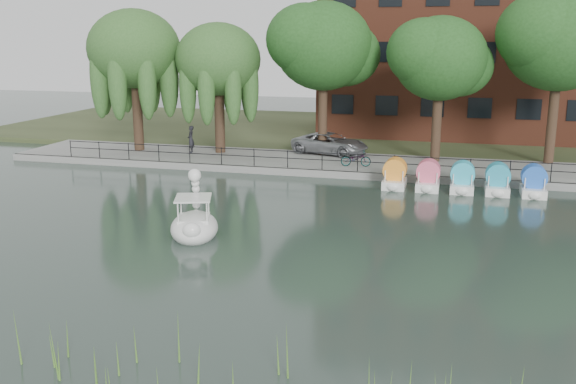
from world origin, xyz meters
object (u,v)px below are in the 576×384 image
at_px(minivan, 330,142).
at_px(pedestrian, 191,137).
at_px(swan_boat, 194,222).
at_px(bicycle, 356,158).

height_order(minivan, pedestrian, pedestrian).
bearing_deg(pedestrian, minivan, 83.94).
distance_m(minivan, swan_boat, 17.13).
distance_m(minivan, bicycle, 4.15).
distance_m(minivan, pedestrian, 8.92).
xyz_separation_m(bicycle, swan_boat, (-4.25, -13.49, -0.35)).
bearing_deg(bicycle, minivan, 23.99).
distance_m(bicycle, swan_boat, 14.14).
xyz_separation_m(bicycle, pedestrian, (-10.95, 1.74, 0.49)).
bearing_deg(pedestrian, bicycle, 63.46).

